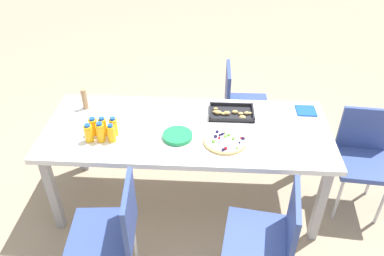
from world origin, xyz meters
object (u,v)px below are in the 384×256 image
chair_end (363,153)px  juice_bottle_1 (101,132)px  party_table (187,135)px  juice_bottle_2 (111,133)px  fruit_pizza (225,141)px  napkin_stack (306,111)px  snack_tray (231,113)px  plate_stack (178,136)px  chair_near_left (112,228)px  juice_bottle_0 (89,133)px  chair_near_right (270,234)px  chair_far_right (240,101)px  juice_bottle_4 (103,127)px  juice_bottle_5 (114,127)px  cardboard_tube (85,99)px  juice_bottle_3 (93,126)px

chair_end → juice_bottle_1: (-1.93, -0.26, 0.30)m
party_table → juice_bottle_2: size_ratio=15.19×
fruit_pizza → napkin_stack: bearing=33.9°
snack_tray → plate_stack: bearing=-140.5°
juice_bottle_1 → napkin_stack: size_ratio=1.01×
chair_near_left → plate_stack: 0.76m
juice_bottle_0 → plate_stack: size_ratio=0.66×
chair_near_right → juice_bottle_0: size_ratio=5.97×
party_table → chair_far_right: 0.91m
juice_bottle_4 → juice_bottle_5: 0.08m
cardboard_tube → chair_far_right: bearing=24.1°
juice_bottle_4 → juice_bottle_0: bearing=-134.8°
chair_near_right → juice_bottle_4: (-1.13, 0.63, 0.30)m
fruit_pizza → cardboard_tube: 1.15m
juice_bottle_2 → fruit_pizza: size_ratio=0.46×
napkin_stack → chair_near_right: bearing=-109.6°
fruit_pizza → plate_stack: size_ratio=1.42×
chair_far_right → snack_tray: chair_far_right is taller
snack_tray → cardboard_tube: 1.14m
juice_bottle_1 → chair_near_left: bearing=-73.0°
chair_far_right → juice_bottle_5: 1.33m
juice_bottle_3 → cardboard_tube: 0.36m
juice_bottle_2 → cardboard_tube: size_ratio=0.81×
party_table → fruit_pizza: size_ratio=6.91×
party_table → juice_bottle_5: 0.54m
chair_end → fruit_pizza: chair_end is taller
party_table → chair_near_right: 0.93m
chair_end → fruit_pizza: (-1.07, -0.22, 0.25)m
party_table → chair_end: chair_end is taller
chair_near_right → juice_bottle_1: (-1.13, 0.55, 0.30)m
juice_bottle_0 → napkin_stack: (1.57, 0.46, -0.06)m
chair_near_right → fruit_pizza: size_ratio=2.75×
snack_tray → chair_near_right: bearing=-76.5°
juice_bottle_0 → juice_bottle_1: bearing=4.1°
juice_bottle_5 → snack_tray: size_ratio=0.43×
juice_bottle_0 → chair_near_right: bearing=-24.3°
fruit_pizza → party_table: bearing=151.0°
napkin_stack → juice_bottle_1: bearing=-162.9°
juice_bottle_1 → juice_bottle_0: bearing=-175.9°
chair_far_right → juice_bottle_2: 1.38m
chair_near_left → chair_near_right: size_ratio=1.00×
fruit_pizza → plate_stack: 0.33m
chair_near_right → snack_tray: size_ratio=2.43×
juice_bottle_1 → cardboard_tube: (-0.23, 0.41, 0.01)m
juice_bottle_2 → cardboard_tube: (-0.30, 0.40, 0.02)m
party_table → juice_bottle_4: bearing=-169.5°
chair_near_right → snack_tray: chair_near_right is taller
napkin_stack → cardboard_tube: size_ratio=0.89×
chair_far_right → juice_bottle_1: (-1.02, -0.96, 0.30)m
juice_bottle_3 → cardboard_tube: size_ratio=0.80×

